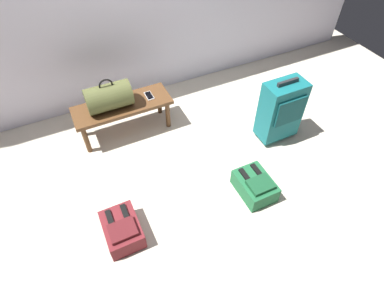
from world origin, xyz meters
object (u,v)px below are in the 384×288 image
at_px(bench, 123,108).
at_px(cell_phone, 149,96).
at_px(duffel_bag_olive, 109,97).
at_px(backpack_green, 255,186).
at_px(suitcase_upright_teal, 281,110).
at_px(backpack_maroon, 122,229).

height_order(bench, cell_phone, cell_phone).
bearing_deg(duffel_bag_olive, cell_phone, 1.07).
bearing_deg(duffel_bag_olive, backpack_green, -54.49).
relative_size(bench, cell_phone, 6.94).
distance_m(suitcase_upright_teal, backpack_maroon, 1.88).
distance_m(bench, duffel_bag_olive, 0.22).
bearing_deg(backpack_green, bench, 122.12).
bearing_deg(suitcase_upright_teal, backpack_maroon, -166.89).
xyz_separation_m(suitcase_upright_teal, backpack_green, (-0.60, -0.52, -0.28)).
distance_m(duffel_bag_olive, backpack_maroon, 1.29).
relative_size(duffel_bag_olive, backpack_green, 1.16).
xyz_separation_m(bench, backpack_green, (0.81, -1.29, -0.22)).
xyz_separation_m(duffel_bag_olive, cell_phone, (0.41, 0.01, -0.13)).
bearing_deg(backpack_maroon, bench, 71.36).
height_order(duffel_bag_olive, backpack_maroon, duffel_bag_olive).
height_order(bench, backpack_green, bench).
height_order(duffel_bag_olive, backpack_green, duffel_bag_olive).
xyz_separation_m(cell_phone, backpack_maroon, (-0.70, -1.20, -0.28)).
bearing_deg(cell_phone, backpack_maroon, -120.28).
xyz_separation_m(bench, backpack_maroon, (-0.40, -1.19, -0.22)).
height_order(duffel_bag_olive, cell_phone, duffel_bag_olive).
relative_size(bench, backpack_maroon, 2.63).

